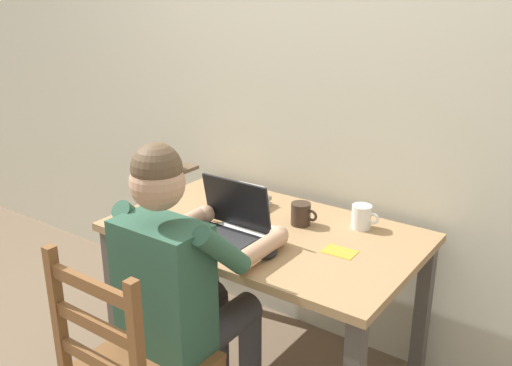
% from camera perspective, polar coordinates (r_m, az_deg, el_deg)
% --- Properties ---
extents(back_wall, '(6.00, 0.04, 2.60)m').
position_cam_1_polar(back_wall, '(2.65, 6.95, 10.06)').
color(back_wall, beige).
rests_on(back_wall, ground).
extents(desk, '(1.31, 0.79, 0.74)m').
position_cam_1_polar(desk, '(2.47, 0.93, -6.71)').
color(desk, '#9E7A51').
rests_on(desk, ground).
extents(seated_person, '(0.50, 0.60, 1.24)m').
position_cam_1_polar(seated_person, '(2.15, -7.33, -9.84)').
color(seated_person, '#2D5642').
rests_on(seated_person, ground).
extents(laptop, '(0.33, 0.28, 0.23)m').
position_cam_1_polar(laptop, '(2.32, -3.21, -4.31)').
color(laptop, black).
rests_on(laptop, desk).
extents(computer_mouse, '(0.06, 0.10, 0.03)m').
position_cam_1_polar(computer_mouse, '(2.18, 1.25, -7.13)').
color(computer_mouse, black).
rests_on(computer_mouse, desk).
extents(coffee_mug_white, '(0.12, 0.08, 0.10)m').
position_cam_1_polar(coffee_mug_white, '(2.45, 10.72, -3.40)').
color(coffee_mug_white, white).
rests_on(coffee_mug_white, desk).
extents(coffee_mug_dark, '(0.12, 0.09, 0.10)m').
position_cam_1_polar(coffee_mug_dark, '(2.45, 4.62, -3.16)').
color(coffee_mug_dark, '#38281E').
rests_on(coffee_mug_dark, desk).
extents(book_stack_main, '(0.21, 0.16, 0.09)m').
position_cam_1_polar(book_stack_main, '(2.67, -0.91, -1.37)').
color(book_stack_main, gray).
rests_on(book_stack_main, desk).
extents(paper_pile_near_laptop, '(0.26, 0.21, 0.01)m').
position_cam_1_polar(paper_pile_near_laptop, '(2.39, -1.29, -4.85)').
color(paper_pile_near_laptop, white).
rests_on(paper_pile_near_laptop, desk).
extents(landscape_photo_print, '(0.13, 0.10, 0.00)m').
position_cam_1_polar(landscape_photo_print, '(2.24, 8.50, -6.93)').
color(landscape_photo_print, gold).
rests_on(landscape_photo_print, desk).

